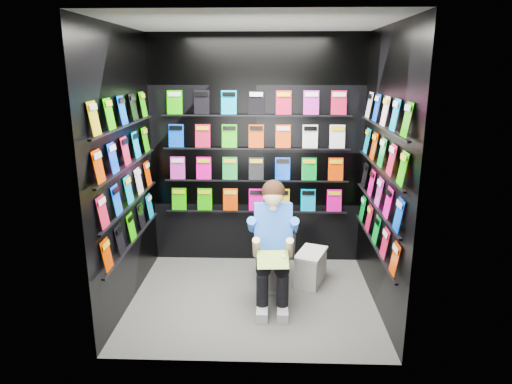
{
  "coord_description": "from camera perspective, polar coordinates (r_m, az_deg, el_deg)",
  "views": [
    {
      "loc": [
        0.17,
        -4.09,
        2.24
      ],
      "look_at": [
        0.03,
        0.15,
        1.07
      ],
      "focal_mm": 32.0,
      "sensor_mm": 36.0,
      "label": 1
    }
  ],
  "objects": [
    {
      "name": "wall_left",
      "position": [
        4.42,
        -16.18,
        2.52
      ],
      "size": [
        0.04,
        2.0,
        2.6
      ],
      "primitive_type": "cube",
      "color": "black",
      "rests_on": "floor"
    },
    {
      "name": "reader",
      "position": [
        4.36,
        2.13,
        -4.6
      ],
      "size": [
        0.53,
        0.74,
        1.31
      ],
      "primitive_type": null,
      "rotation": [
        0.0,
        0.0,
        0.06
      ],
      "color": "blue",
      "rests_on": "toilet"
    },
    {
      "name": "comics_right",
      "position": [
        4.32,
        15.3,
        2.36
      ],
      "size": [
        0.06,
        1.7,
        1.37
      ],
      "primitive_type": null,
      "color": "#D83C00",
      "rests_on": "wall_right"
    },
    {
      "name": "comics_back",
      "position": [
        5.15,
        0.03,
        4.96
      ],
      "size": [
        2.1,
        0.06,
        1.37
      ],
      "primitive_type": null,
      "color": "#D83C00",
      "rests_on": "wall_back"
    },
    {
      "name": "ceiling",
      "position": [
        4.11,
        -0.46,
        20.44
      ],
      "size": [
        2.4,
        2.4,
        0.0
      ],
      "primitive_type": "plane",
      "color": "white",
      "rests_on": "floor"
    },
    {
      "name": "floor",
      "position": [
        4.67,
        -0.39,
        -13.25
      ],
      "size": [
        2.4,
        2.4,
        0.0
      ],
      "primitive_type": "plane",
      "color": "#5E5E5B",
      "rests_on": "ground"
    },
    {
      "name": "held_comic",
      "position": [
        4.1,
        2.11,
        -8.47
      ],
      "size": [
        0.29,
        0.18,
        0.12
      ],
      "primitive_type": "cube",
      "rotation": [
        -0.96,
        0.0,
        0.06
      ],
      "color": "green",
      "rests_on": "reader"
    },
    {
      "name": "longbox_lid",
      "position": [
        4.89,
        6.91,
        -7.6
      ],
      "size": [
        0.4,
        0.51,
        0.03
      ],
      "primitive_type": "cube",
      "rotation": [
        0.0,
        0.0,
        -0.36
      ],
      "color": "silver",
      "rests_on": "longbox"
    },
    {
      "name": "comics_left",
      "position": [
        4.41,
        -15.82,
        2.59
      ],
      "size": [
        0.06,
        1.7,
        1.37
      ],
      "primitive_type": null,
      "color": "#D83C00",
      "rests_on": "wall_left"
    },
    {
      "name": "wall_front",
      "position": [
        3.24,
        -1.17,
        -1.44
      ],
      "size": [
        2.4,
        0.04,
        2.6
      ],
      "primitive_type": "cube",
      "color": "black",
      "rests_on": "floor"
    },
    {
      "name": "longbox",
      "position": [
        4.96,
        6.85,
        -9.48
      ],
      "size": [
        0.37,
        0.48,
        0.32
      ],
      "primitive_type": "cube",
      "rotation": [
        0.0,
        0.0,
        -0.36
      ],
      "color": "silver",
      "rests_on": "floor"
    },
    {
      "name": "wall_back",
      "position": [
        5.18,
        0.04,
        4.96
      ],
      "size": [
        2.4,
        0.04,
        2.6
      ],
      "primitive_type": "cube",
      "color": "black",
      "rests_on": "floor"
    },
    {
      "name": "toilet",
      "position": [
        4.85,
        2.08,
        -7.28
      ],
      "size": [
        0.47,
        0.77,
        0.73
      ],
      "primitive_type": "imported",
      "rotation": [
        0.0,
        0.0,
        3.2
      ],
      "color": "silver",
      "rests_on": "floor"
    },
    {
      "name": "wall_right",
      "position": [
        4.32,
        15.69,
        2.28
      ],
      "size": [
        0.04,
        2.0,
        2.6
      ],
      "primitive_type": "cube",
      "color": "black",
      "rests_on": "floor"
    }
  ]
}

